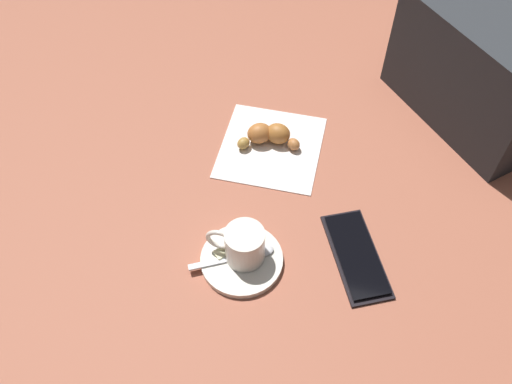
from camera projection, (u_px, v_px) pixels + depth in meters
ground_plane at (253, 210)px, 0.85m from camera, size 1.80×1.80×0.00m
saucer at (242, 260)px, 0.79m from camera, size 0.12×0.12×0.01m
espresso_cup at (243, 245)px, 0.77m from camera, size 0.06×0.09×0.06m
teaspoon at (246, 255)px, 0.79m from camera, size 0.07×0.12×0.01m
sugar_packet at (235, 246)px, 0.80m from camera, size 0.06×0.06×0.01m
napkin at (268, 146)px, 0.93m from camera, size 0.18×0.17×0.00m
croissant at (269, 135)px, 0.92m from camera, size 0.06×0.11×0.04m
cell_phone at (356, 255)px, 0.80m from camera, size 0.17×0.12×0.01m
laptop_bag at (477, 71)px, 0.91m from camera, size 0.31×0.30×0.20m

